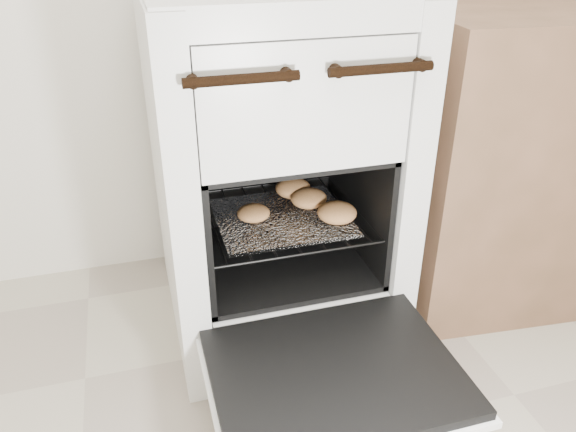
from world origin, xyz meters
name	(u,v)px	position (x,y,z in m)	size (l,w,h in m)	color
stove	(273,175)	(0.20, 1.18, 0.43)	(0.58, 0.64, 0.88)	silver
oven_door	(335,375)	(0.20, 0.69, 0.19)	(0.52, 0.40, 0.04)	black
oven_rack	(280,216)	(0.20, 1.12, 0.34)	(0.42, 0.40, 0.01)	black
foil_sheet	(282,217)	(0.20, 1.10, 0.35)	(0.33, 0.29, 0.01)	white
baked_rolls	(303,201)	(0.26, 1.12, 0.38)	(0.32, 0.29, 0.05)	tan
counter	(534,154)	(0.98, 1.16, 0.41)	(0.82, 0.55, 0.82)	brown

